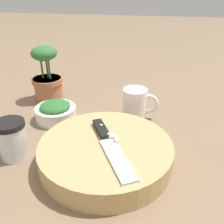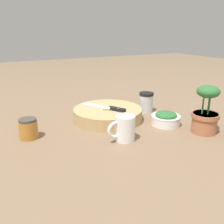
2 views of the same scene
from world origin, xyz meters
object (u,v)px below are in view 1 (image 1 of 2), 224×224
at_px(cutting_board, 106,153).
at_px(herb_bowl, 56,111).
at_px(chef_knife, 109,143).
at_px(coffee_mug, 136,104).
at_px(potted_herb, 47,78).
at_px(garlic_cloves, 110,134).
at_px(spice_jar, 12,139).

relative_size(cutting_board, herb_bowl, 2.47).
relative_size(chef_knife, herb_bowl, 1.71).
height_order(cutting_board, coffee_mug, coffee_mug).
bearing_deg(herb_bowl, potted_herb, 120.14).
xyz_separation_m(garlic_cloves, herb_bowl, (-0.19, 0.14, -0.03)).
height_order(coffee_mug, potted_herb, potted_herb).
xyz_separation_m(herb_bowl, spice_jar, (-0.03, -0.18, 0.02)).
bearing_deg(spice_jar, potted_herb, 98.52).
bearing_deg(chef_knife, potted_herb, -77.48).
bearing_deg(garlic_cloves, spice_jar, -168.68).
bearing_deg(potted_herb, cutting_board, -48.83).
relative_size(chef_knife, garlic_cloves, 3.08).
height_order(chef_knife, herb_bowl, chef_knife).
bearing_deg(potted_herb, chef_knife, -48.34).
relative_size(cutting_board, potted_herb, 1.62).
height_order(chef_knife, coffee_mug, coffee_mug).
xyz_separation_m(herb_bowl, coffee_mug, (0.23, 0.05, 0.02)).
bearing_deg(coffee_mug, cutting_board, -101.85).
xyz_separation_m(cutting_board, herb_bowl, (-0.19, 0.17, 0.00)).
bearing_deg(coffee_mug, garlic_cloves, -101.95).
bearing_deg(cutting_board, herb_bowl, 137.92).
bearing_deg(coffee_mug, herb_bowl, -167.09).
xyz_separation_m(cutting_board, spice_jar, (-0.21, -0.02, 0.02)).
bearing_deg(coffee_mug, chef_knife, -99.54).
bearing_deg(chef_knife, garlic_cloves, -113.63).
bearing_deg(cutting_board, potted_herb, 131.17).
bearing_deg(chef_knife, spice_jar, -25.99).
bearing_deg(potted_herb, herb_bowl, -59.86).
relative_size(cutting_board, chef_knife, 1.44).
height_order(garlic_cloves, spice_jar, spice_jar).
height_order(chef_knife, potted_herb, potted_herb).
height_order(garlic_cloves, potted_herb, potted_herb).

